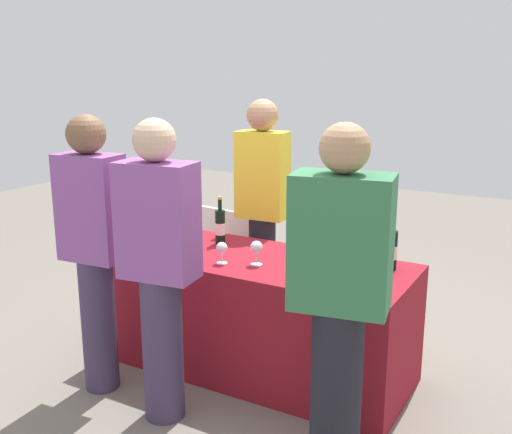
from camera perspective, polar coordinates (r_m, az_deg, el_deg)
ground_plane at (r=3.90m, az=-0.00°, el=-13.99°), size 12.00×12.00×0.00m
tasting_table at (r=3.74m, az=-0.00°, el=-9.11°), size 1.87×0.73×0.72m
wine_bottle_0 at (r=4.06m, az=-8.45°, el=-0.32°), size 0.08×0.08×0.32m
wine_bottle_1 at (r=3.88m, az=-3.39°, el=-0.89°), size 0.07×0.07×0.31m
wine_bottle_2 at (r=3.50m, az=5.95°, el=-2.59°), size 0.07×0.07×0.32m
wine_bottle_3 at (r=3.48m, az=8.33°, el=-2.70°), size 0.07×0.07×0.32m
wine_bottle_4 at (r=3.46m, az=12.61°, el=-3.01°), size 0.07×0.07×0.32m
wine_glass_0 at (r=3.63m, az=-6.64°, el=-2.34°), size 0.07×0.07×0.13m
wine_glass_1 at (r=3.49m, az=-3.23°, el=-2.99°), size 0.07×0.07×0.13m
wine_glass_2 at (r=3.46m, az=0.05°, el=-2.95°), size 0.07×0.07×0.14m
wine_glass_3 at (r=3.22m, az=5.61°, el=-4.14°), size 0.07×0.07×0.15m
wine_glass_4 at (r=3.31m, az=8.04°, el=-4.12°), size 0.06×0.06×0.12m
ice_bucket at (r=3.38m, az=10.41°, el=-3.80°), size 0.21×0.21×0.18m
server_pouring at (r=4.22m, az=0.60°, el=1.22°), size 0.36×0.22×1.62m
guest_0 at (r=3.48m, az=-15.04°, el=-2.50°), size 0.37×0.23×1.59m
guest_1 at (r=3.11m, az=-9.08°, el=-4.29°), size 0.41×0.26×1.59m
guest_2 at (r=2.70m, az=7.86°, el=-7.16°), size 0.46×0.31×1.61m
menu_board at (r=4.72m, az=-2.21°, el=-3.92°), size 0.64×0.11×0.76m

